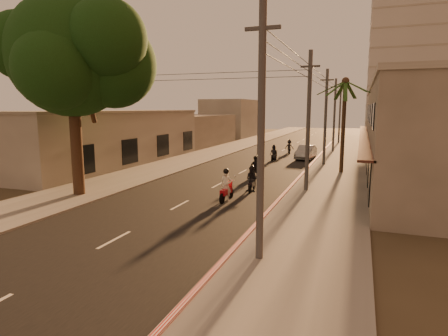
{
  "coord_description": "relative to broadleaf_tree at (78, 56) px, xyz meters",
  "views": [
    {
      "loc": [
        9.39,
        -16.4,
        5.42
      ],
      "look_at": [
        1.43,
        5.36,
        1.71
      ],
      "focal_mm": 30.0,
      "sensor_mm": 36.0,
      "label": 1
    }
  ],
  "objects": [
    {
      "name": "sidewalk_right",
      "position": [
        14.11,
        17.86,
        -8.42
      ],
      "size": [
        5.0,
        140.0,
        0.12
      ],
      "primitive_type": "cube",
      "color": "slate",
      "rests_on": "ground"
    },
    {
      "name": "filler_left_far",
      "position": [
        -7.39,
        49.86,
        -4.98
      ],
      "size": [
        8.0,
        14.0,
        7.0
      ],
      "primitive_type": "cube",
      "color": "#ACA89B",
      "rests_on": "ground"
    },
    {
      "name": "shophouse_row",
      "position": [
        20.57,
        15.86,
        -4.83
      ],
      "size": [
        8.8,
        34.2,
        7.3
      ],
      "color": "gray",
      "rests_on": "ground"
    },
    {
      "name": "scooter_mid_a",
      "position": [
        9.48,
        4.63,
        -7.68
      ],
      "size": [
        0.87,
        1.8,
        1.76
      ],
      "rotation": [
        0.0,
        0.0,
        0.05
      ],
      "color": "black",
      "rests_on": "ground"
    },
    {
      "name": "distant_tower",
      "position": [
        22.61,
        53.86,
        5.52
      ],
      "size": [
        12.1,
        12.1,
        28.0
      ],
      "color": "#B7B5B2",
      "rests_on": "ground"
    },
    {
      "name": "scooter_far_b",
      "position": [
        7.99,
        26.24,
        -7.68
      ],
      "size": [
        1.35,
        1.72,
        1.72
      ],
      "rotation": [
        0.0,
        0.0,
        0.26
      ],
      "color": "black",
      "rests_on": "ground"
    },
    {
      "name": "sidewalk_left",
      "position": [
        -0.89,
        17.86,
        -8.42
      ],
      "size": [
        5.0,
        140.0,
        0.12
      ],
      "primitive_type": "cube",
      "color": "slate",
      "rests_on": "ground"
    },
    {
      "name": "scooter_mid_b",
      "position": [
        8.33,
        9.58,
        -7.69
      ],
      "size": [
        1.18,
        1.72,
        1.73
      ],
      "rotation": [
        0.0,
        0.0,
        -0.29
      ],
      "color": "black",
      "rests_on": "ground"
    },
    {
      "name": "scooter_far_a",
      "position": [
        7.61,
        19.51,
        -7.71
      ],
      "size": [
        0.86,
        1.73,
        1.69
      ],
      "rotation": [
        0.0,
        0.0,
        -0.08
      ],
      "color": "black",
      "rests_on": "ground"
    },
    {
      "name": "filler_left_near",
      "position": [
        -7.39,
        31.86,
        -6.28
      ],
      "size": [
        8.0,
        14.0,
        4.4
      ],
      "primitive_type": "cube",
      "color": "#ACA89B",
      "rests_on": "ground"
    },
    {
      "name": "road",
      "position": [
        6.61,
        17.86,
        -8.47
      ],
      "size": [
        10.0,
        140.0,
        0.02
      ],
      "primitive_type": "cube",
      "color": "black",
      "rests_on": "ground"
    },
    {
      "name": "parked_car",
      "position": [
        10.56,
        21.99,
        -7.73
      ],
      "size": [
        2.16,
        4.73,
        1.49
      ],
      "primitive_type": "imported",
      "rotation": [
        0.0,
        0.0,
        -0.06
      ],
      "color": "#989B9F",
      "rests_on": "ground"
    },
    {
      "name": "curb_stripe",
      "position": [
        11.71,
        12.86,
        -8.38
      ],
      "size": [
        0.2,
        60.0,
        0.2
      ],
      "primitive_type": "cube",
      "color": "red",
      "rests_on": "ground"
    },
    {
      "name": "filler_right",
      "position": [
        20.61,
        42.86,
        -5.48
      ],
      "size": [
        8.0,
        14.0,
        6.0
      ],
      "primitive_type": "cube",
      "color": "#ACA89B",
      "rests_on": "ground"
    },
    {
      "name": "left_building",
      "position": [
        -7.37,
        11.86,
        -5.88
      ],
      "size": [
        8.2,
        24.2,
        5.2
      ],
      "color": "#ACA89B",
      "rests_on": "ground"
    },
    {
      "name": "scooter_red",
      "position": [
        8.76,
        1.62,
        -7.62
      ],
      "size": [
        0.75,
        2.0,
        1.97
      ],
      "rotation": [
        0.0,
        0.0,
        -0.04
      ],
      "color": "black",
      "rests_on": "ground"
    },
    {
      "name": "palm_tree",
      "position": [
        14.61,
        13.86,
        -1.33
      ],
      "size": [
        5.0,
        5.0,
        8.2
      ],
      "color": "black",
      "rests_on": "ground"
    },
    {
      "name": "broadleaf_tree",
      "position": [
        0.0,
        0.0,
        0.0
      ],
      "size": [
        9.6,
        8.7,
        12.1
      ],
      "color": "black",
      "rests_on": "ground"
    },
    {
      "name": "ground",
      "position": [
        6.61,
        -2.14,
        -8.48
      ],
      "size": [
        160.0,
        160.0,
        0.0
      ],
      "primitive_type": "plane",
      "color": "#383023",
      "rests_on": "ground"
    },
    {
      "name": "utility_poles",
      "position": [
        12.81,
        17.86,
        -1.94
      ],
      "size": [
        1.2,
        48.26,
        9.0
      ],
      "color": "#38383A",
      "rests_on": "ground"
    }
  ]
}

